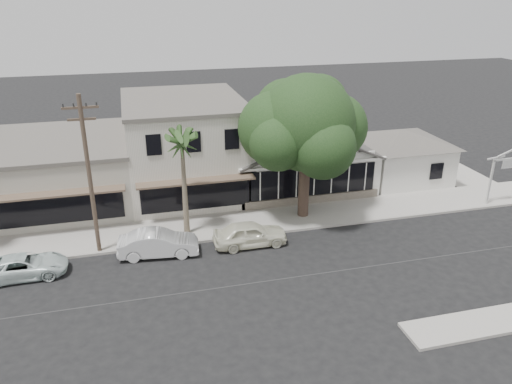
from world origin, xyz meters
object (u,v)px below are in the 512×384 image
object	(u,v)px
car_1	(158,243)
shade_tree	(304,125)
car_0	(250,234)
utility_pole	(89,173)
car_2	(24,266)

from	to	relation	value
car_1	shade_tree	xyz separation A→B (m)	(9.38, 2.98, 5.35)
car_0	shade_tree	distance (m)	7.48
utility_pole	car_1	xyz separation A→B (m)	(3.23, -1.10, -4.06)
car_0	car_2	size ratio (longest dim) A/B	0.99
utility_pole	car_0	world-z (taller)	utility_pole
car_0	shade_tree	world-z (taller)	shade_tree
car_0	car_1	distance (m)	5.21
car_1	shade_tree	distance (m)	11.20
shade_tree	utility_pole	bearing A→B (deg)	-171.50
car_0	car_1	size ratio (longest dim) A/B	0.96
car_2	shade_tree	world-z (taller)	shade_tree
car_0	car_2	distance (m)	12.09
car_1	car_2	bearing A→B (deg)	100.23
shade_tree	car_1	bearing A→B (deg)	-162.37
car_2	shade_tree	bearing A→B (deg)	-79.36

